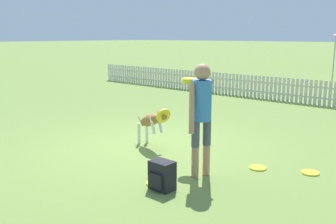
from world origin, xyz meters
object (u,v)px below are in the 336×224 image
handler_person (201,106)px  backpack_on_grass (162,176)px  leaping_dog (152,120)px  frisbee_near_dog (310,173)px  frisbee_midfield (156,183)px  frisbee_near_handler (258,168)px

handler_person → backpack_on_grass: size_ratio=4.18×
leaping_dog → handler_person: bearing=90.5°
handler_person → backpack_on_grass: (-0.06, -0.78, -0.86)m
frisbee_near_dog → frisbee_midfield: same height
frisbee_near_handler → frisbee_near_dog: bearing=25.5°
leaping_dog → frisbee_near_dog: 2.83m
handler_person → leaping_dog: handler_person is taller
frisbee_near_handler → frisbee_midfield: 1.71m
frisbee_near_handler → handler_person: bearing=-123.0°
handler_person → frisbee_midfield: (-0.25, -0.70, -1.04)m
handler_person → frisbee_near_dog: size_ratio=6.25×
leaping_dog → frisbee_near_handler: (2.01, 0.31, -0.52)m
handler_person → frisbee_midfield: size_ratio=6.25×
frisbee_near_handler → backpack_on_grass: 1.71m
leaping_dog → frisbee_midfield: bearing=64.9°
frisbee_midfield → frisbee_near_handler: bearing=62.6°
frisbee_near_dog → backpack_on_grass: bearing=-123.8°
frisbee_near_dog → frisbee_midfield: (-1.49, -1.85, 0.00)m
frisbee_near_handler → frisbee_near_dog: 0.78m
handler_person → leaping_dog: size_ratio=1.42×
leaping_dog → frisbee_midfield: 1.79m
leaping_dog → backpack_on_grass: size_ratio=2.94×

